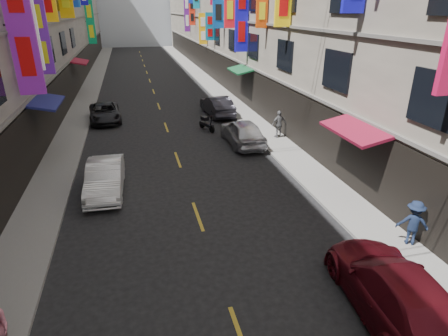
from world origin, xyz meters
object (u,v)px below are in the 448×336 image
car_right_far (217,106)px  pedestrian_rfar (279,124)px  car_left_far (105,113)px  car_right_mid (242,132)px  scooter_far_right (206,124)px  pedestrian_rnear (413,223)px  car_left_mid (105,178)px  car_right_near (396,292)px

car_right_far → pedestrian_rfar: (2.38, -6.28, 0.22)m
car_left_far → pedestrian_rfar: 12.30m
car_right_mid → car_right_far: car_right_mid is taller
scooter_far_right → car_right_far: (1.50, 3.46, 0.28)m
scooter_far_right → car_right_mid: size_ratio=0.40×
car_left_far → pedestrian_rfar: (10.38, -6.60, 0.33)m
car_left_far → pedestrian_rfar: bearing=-37.2°
car_right_far → pedestrian_rfar: size_ratio=2.66×
car_right_mid → pedestrian_rnear: 11.44m
car_left_mid → pedestrian_rnear: bearing=-31.5°
car_right_near → scooter_far_right: bearing=-78.5°
car_left_far → car_right_near: 22.14m
car_left_mid → car_right_far: 13.47m
car_right_mid → car_left_mid: bearing=30.0°
car_right_far → car_left_far: bearing=-6.7°
car_left_mid → car_right_far: bearing=58.2°
car_left_mid → scooter_far_right: bearing=54.2°
pedestrian_rfar → car_left_far: bearing=-42.7°
car_right_near → pedestrian_rnear: pedestrian_rnear is taller
car_left_mid → car_right_mid: 8.76m
scooter_far_right → pedestrian_rnear: (4.03, -14.33, 0.46)m
scooter_far_right → car_right_far: size_ratio=0.40×
car_left_mid → car_right_far: size_ratio=0.95×
scooter_far_right → car_right_near: (1.50, -16.87, 0.31)m
car_right_near → car_right_far: (0.00, 20.33, -0.03)m
car_left_mid → car_right_mid: bearing=33.3°
car_left_far → car_right_mid: size_ratio=1.00×
scooter_far_right → car_left_mid: bearing=33.6°
pedestrian_rnear → pedestrian_rfar: 11.52m
car_left_far → car_right_far: bearing=-7.0°
scooter_far_right → pedestrian_rfar: pedestrian_rfar is taller
pedestrian_rnear → pedestrian_rfar: pedestrian_rfar is taller
scooter_far_right → car_right_mid: 3.53m
car_right_far → pedestrian_rnear: (2.53, -17.80, 0.18)m
pedestrian_rnear → car_left_mid: bearing=-0.8°
scooter_far_right → car_left_mid: size_ratio=0.42×
car_right_far → pedestrian_rfar: 6.72m
car_left_far → pedestrian_rfar: pedestrian_rfar is taller
scooter_far_right → car_right_mid: (1.50, -3.18, 0.31)m
scooter_far_right → pedestrian_rfar: bearing=125.3°
car_right_near → pedestrian_rfar: size_ratio=3.14×
car_left_mid → pedestrian_rfar: pedestrian_rfar is taller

